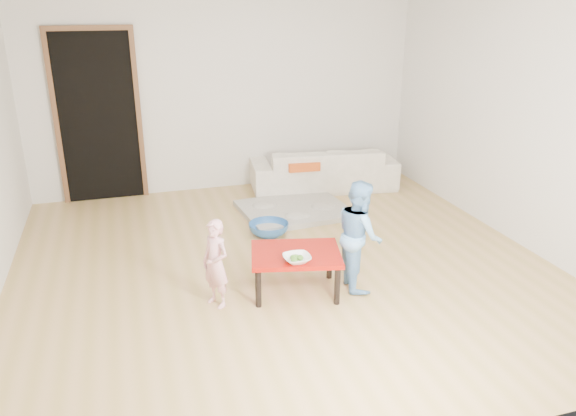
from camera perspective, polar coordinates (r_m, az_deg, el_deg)
name	(u,v)px	position (r m, az deg, el deg)	size (l,w,h in m)	color
floor	(282,264)	(5.44, -0.62, -5.71)	(5.00, 5.00, 0.01)	tan
back_wall	(227,90)	(7.39, -6.26, 11.88)	(5.00, 0.02, 2.60)	silver
right_wall	(520,115)	(6.17, 22.50, 8.71)	(0.02, 5.00, 2.60)	silver
doorway	(98,118)	(7.29, -18.71, 8.61)	(1.02, 0.08, 2.11)	brown
sofa	(323,168)	(7.50, 3.61, 4.08)	(1.90, 0.74, 0.56)	white
cushion	(302,164)	(7.16, 1.39, 4.48)	(0.40, 0.36, 0.11)	#CF4E17
red_table	(296,272)	(4.87, 0.79, -6.51)	(0.75, 0.57, 0.38)	#9A1008
bowl	(297,259)	(4.61, 0.92, -5.17)	(0.23, 0.23, 0.06)	white
broccoli	(297,259)	(4.61, 0.92, -5.17)	(0.12, 0.12, 0.06)	#2D5919
child_pink	(216,264)	(4.63, -7.36, -5.64)	(0.28, 0.18, 0.75)	#F26E80
child_blue	(359,235)	(4.90, 7.27, -2.70)	(0.47, 0.37, 0.97)	#68A4F1
basin	(269,229)	(6.06, -1.96, -2.14)	(0.43, 0.43, 0.13)	#295A9C
blanket	(294,210)	(6.70, 0.66, -0.18)	(1.22, 1.02, 0.06)	#BEB7A7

